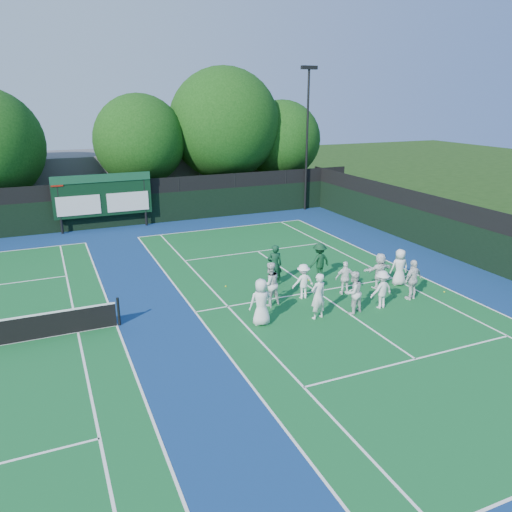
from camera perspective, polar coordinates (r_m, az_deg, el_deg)
name	(u,v)px	position (r m, az deg, el deg)	size (l,w,h in m)	color
ground	(328,300)	(21.17, 8.25, -4.98)	(120.00, 120.00, 0.00)	#18350E
court_apron	(182,314)	(19.82, -8.40, -6.62)	(34.00, 32.00, 0.01)	navy
near_court	(316,291)	(21.96, 6.90, -4.04)	(11.05, 23.85, 0.01)	#125B28
back_fence	(119,206)	(33.51, -15.36, 5.52)	(34.00, 0.08, 3.00)	black
divider_fence_right	(475,239)	(27.04, 23.76, 1.76)	(0.08, 32.00, 3.00)	black
scoreboard	(103,196)	(32.83, -17.12, 6.61)	(6.00, 0.21, 3.55)	black
clubhouse	(153,175)	(41.84, -11.65, 9.04)	(18.00, 6.00, 4.00)	#5B5B60
light_pole_right	(308,123)	(36.92, 5.91, 14.90)	(1.20, 0.30, 10.12)	black
tree_c	(142,142)	(36.86, -12.95, 12.53)	(6.36, 6.36, 8.36)	black
tree_d	(226,127)	(38.48, -3.48, 14.54)	(8.19, 8.19, 10.25)	black
tree_e	(283,141)	(40.45, 3.09, 12.94)	(6.06, 6.06, 7.89)	black
tennis_ball_0	(306,293)	(21.66, 5.75, -4.24)	(0.07, 0.07, 0.07)	yellow
tennis_ball_2	(444,292)	(23.18, 20.72, -3.85)	(0.07, 0.07, 0.07)	yellow
tennis_ball_3	(226,286)	(22.35, -3.48, -3.47)	(0.07, 0.07, 0.07)	yellow
tennis_ball_4	(308,280)	(23.16, 6.02, -2.76)	(0.07, 0.07, 0.07)	yellow
player_front_0	(261,302)	(18.46, 0.59, -5.29)	(0.88, 0.57, 1.79)	white
player_front_1	(318,296)	(19.08, 7.12, -4.58)	(0.67, 0.44, 1.83)	white
player_front_2	(353,292)	(19.80, 11.04, -4.09)	(0.84, 0.65, 1.72)	silver
player_front_3	(382,289)	(20.53, 14.15, -3.73)	(1.02, 0.58, 1.57)	silver
player_front_4	(413,280)	(21.71, 17.48, -2.60)	(1.02, 0.42, 1.73)	white
player_back_0	(270,284)	(20.15, 1.59, -3.20)	(0.89, 0.69, 1.82)	silver
player_back_1	(303,281)	(20.95, 5.41, -2.90)	(0.97, 0.56, 1.50)	white
player_back_2	(345,278)	(21.60, 10.16, -2.49)	(0.87, 0.36, 1.48)	white
player_back_3	(380,271)	(22.61, 13.95, -1.65)	(1.49, 0.48, 1.61)	white
player_back_4	(400,267)	(23.20, 16.08, -1.24)	(0.82, 0.53, 1.67)	white
coach_left	(275,265)	(22.30, 2.14, -1.03)	(0.68, 0.45, 1.87)	#0E3620
coach_right	(319,261)	(23.17, 7.24, -0.60)	(1.12, 0.65, 1.74)	#0F391E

